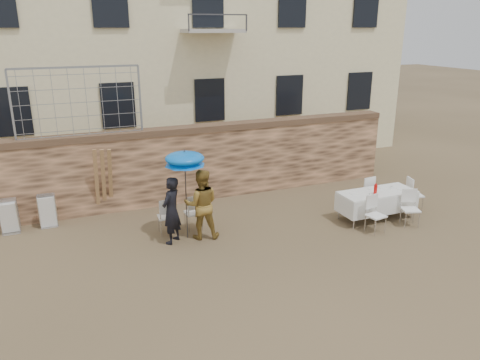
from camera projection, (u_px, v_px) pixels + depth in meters
name	position (u px, v px, depth m)	size (l,w,h in m)	color
ground	(262.00, 276.00, 9.83)	(80.00, 80.00, 0.00)	brown
stone_wall	(192.00, 164.00, 13.88)	(13.00, 0.50, 2.20)	#8E6547
chain_link_fence	(79.00, 103.00, 12.17)	(3.20, 0.06, 1.80)	gray
man_suit	(171.00, 210.00, 11.10)	(0.60, 0.40, 1.65)	black
woman_dress	(201.00, 204.00, 11.36)	(0.85, 0.66, 1.75)	gold
umbrella	(185.00, 161.00, 10.98)	(0.97, 0.97, 2.09)	#3F3F44
couple_chair_left	(167.00, 216.00, 11.70)	(0.48, 0.48, 0.96)	white
couple_chair_right	(193.00, 212.00, 11.95)	(0.48, 0.48, 0.96)	white
banquet_table	(377.00, 193.00, 12.55)	(2.10, 0.85, 0.78)	silver
soda_bottle	(375.00, 190.00, 12.29)	(0.09, 0.09, 0.26)	red
table_chair_front_left	(376.00, 215.00, 11.75)	(0.48, 0.48, 0.96)	white
table_chair_front_right	(411.00, 209.00, 12.15)	(0.48, 0.48, 0.96)	white
table_chair_back	(365.00, 192.00, 13.41)	(0.48, 0.48, 0.96)	white
table_chair_side	(415.00, 194.00, 13.22)	(0.48, 0.48, 0.96)	white
chair_stack_left	(9.00, 214.00, 11.86)	(0.46, 0.47, 0.92)	white
chair_stack_right	(47.00, 209.00, 12.19)	(0.46, 0.40, 0.92)	white
wood_planks	(108.00, 181.00, 12.66)	(0.70, 0.20, 2.00)	#A37749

